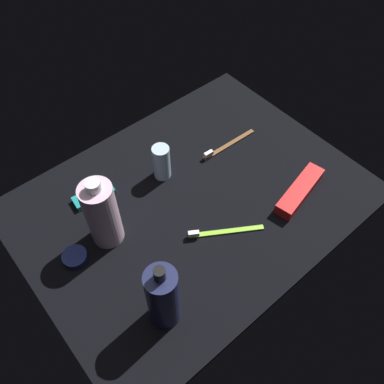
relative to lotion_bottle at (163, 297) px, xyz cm
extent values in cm
cube|color=black|center=(23.38, 19.11, -9.59)|extent=(84.00, 64.00, 1.20)
cylinder|color=#191E42|center=(0.00, 0.00, -0.19)|extent=(6.35, 6.35, 17.60)
cylinder|color=black|center=(0.00, 0.00, 10.01)|extent=(2.20, 2.20, 2.80)
cylinder|color=silver|center=(1.50, 23.69, -0.04)|extent=(7.37, 7.37, 17.90)
cylinder|color=silver|center=(1.50, 23.69, 10.01)|extent=(3.20, 3.20, 2.20)
cylinder|color=silver|center=(22.65, 30.27, -4.02)|extent=(4.45, 4.45, 9.94)
cube|color=brown|center=(43.45, 26.73, -8.54)|extent=(18.03, 1.85, 0.90)
cube|color=white|center=(35.95, 27.00, -7.49)|extent=(2.64, 1.19, 1.20)
cube|color=#8CD133|center=(22.92, 6.43, -8.54)|extent=(15.87, 10.61, 0.90)
cube|color=white|center=(16.58, 10.43, -7.49)|extent=(2.79, 2.32, 1.20)
cube|color=red|center=(45.00, 2.70, -7.39)|extent=(18.13, 7.95, 3.20)
cube|color=teal|center=(4.85, 35.55, -8.24)|extent=(10.79, 5.17, 1.50)
cylinder|color=navy|center=(-7.64, 23.32, -8.15)|extent=(5.68, 5.68, 1.68)
camera|label=1|loc=(-15.26, -26.64, 73.06)|focal=37.69mm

